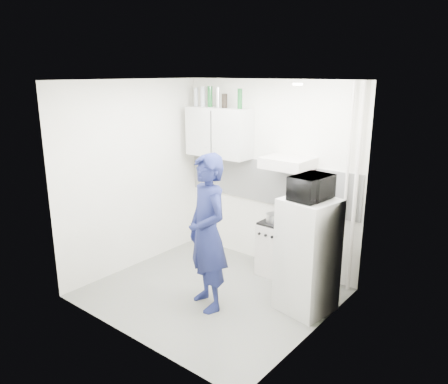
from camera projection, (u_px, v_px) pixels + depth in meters
The scene contains 23 objects.
floor at pixel (211, 293), 5.50m from camera, with size 2.80×2.80×0.00m, color slate.
ceiling at pixel (209, 80), 4.81m from camera, with size 2.80×2.80×0.00m, color white.
wall_back at pixel (268, 175), 6.09m from camera, with size 2.80×2.80×0.00m, color white.
wall_left at pixel (133, 176), 6.00m from camera, with size 2.60×2.60×0.00m, color white.
wall_right at pixel (317, 218), 4.30m from camera, with size 2.60×2.60×0.00m, color white.
person at pixel (207, 233), 4.97m from camera, with size 0.67×0.44×1.83m, color #161C4C.
stove at pixel (278, 249), 5.94m from camera, with size 0.45×0.45×0.72m, color silver.
fridge at pixel (308, 256), 4.97m from camera, with size 0.55×0.55×1.34m, color silver.
stove_top at pixel (279, 223), 5.84m from camera, with size 0.43×0.43×0.03m, color black.
saucepan at pixel (273, 218), 5.83m from camera, with size 0.20×0.20×0.11m, color silver.
microwave at pixel (311, 187), 4.75m from camera, with size 0.33×0.49×0.27m, color black.
bottle_a at pixel (196, 97), 6.40m from camera, with size 0.06×0.06×0.26m, color #B2B7BC.
bottle_b at pixel (203, 97), 6.32m from camera, with size 0.07×0.07×0.28m, color #B2B7BC.
bottle_c at pixel (210, 97), 6.23m from camera, with size 0.07×0.07×0.29m, color #144C1E.
bottle_d at pixel (218, 97), 6.15m from camera, with size 0.06×0.06×0.28m, color silver.
canister_a at pixel (224, 101), 6.09m from camera, with size 0.08×0.08×0.20m, color black.
bottle_e at pixel (240, 99), 5.91m from camera, with size 0.07×0.07×0.27m, color #144C1E.
upper_cabinet at pixel (219, 132), 6.27m from camera, with size 1.00×0.35×0.70m, color silver.
range_hood at pixel (288, 163), 5.56m from camera, with size 0.60×0.50×0.14m, color silver.
backsplash at pixel (268, 182), 6.10m from camera, with size 2.74×0.03×0.60m, color white.
pipe_a at pixel (355, 192), 5.24m from camera, with size 0.05×0.05×2.60m, color silver.
pipe_b at pixel (346, 190), 5.31m from camera, with size 0.04×0.04×2.60m, color silver.
ceiling_spot_fixture at pixel (298, 84), 4.36m from camera, with size 0.10×0.10×0.02m, color white.
Camera 1 is at (3.25, -3.75, 2.69)m, focal length 35.00 mm.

